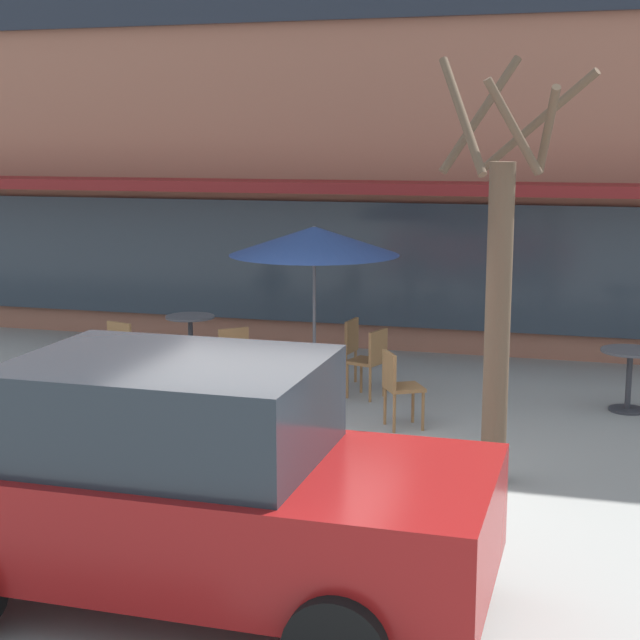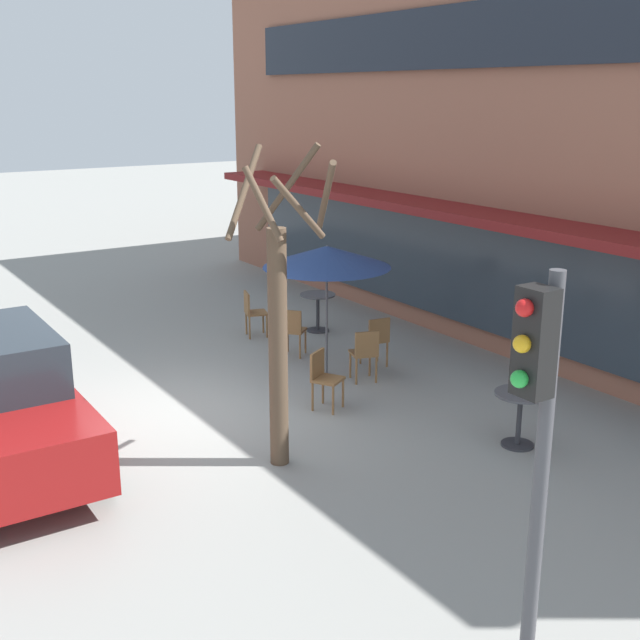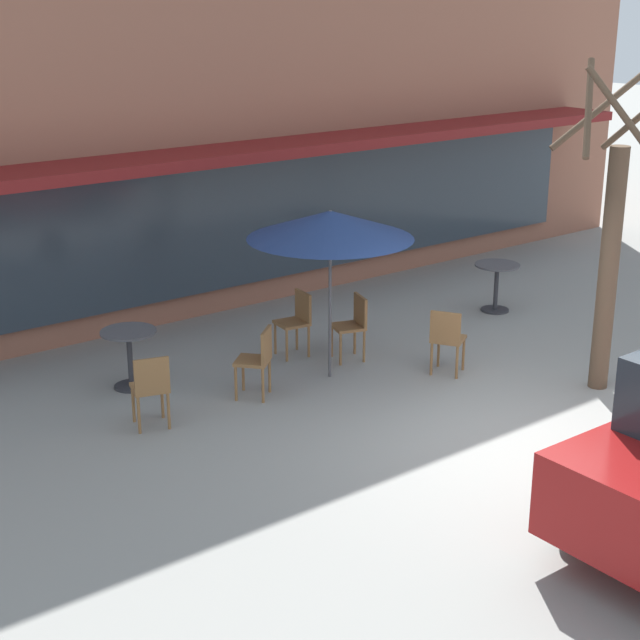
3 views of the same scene
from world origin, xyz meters
name	(u,v)px [view 3 (image 3 of 3)]	position (x,y,z in m)	size (l,w,h in m)	color
ground_plane	(508,443)	(0.00, 0.00, 0.00)	(80.00, 80.00, 0.00)	gray
building_facade	(89,48)	(0.00, 9.97, 3.85)	(19.27, 9.10, 7.70)	#935B47
cafe_table_near_wall	(129,349)	(-2.52, 4.05, 0.52)	(0.70, 0.70, 0.76)	#333338
cafe_table_streetside	(497,279)	(3.48, 3.38, 0.52)	(0.70, 0.70, 0.76)	#333338
patio_umbrella_green_folded	(330,225)	(-0.31, 2.79, 2.02)	(2.10, 2.10, 2.20)	#4C4C51
cafe_chair_0	(447,337)	(0.93, 1.91, 0.53)	(0.55, 0.55, 0.89)	olive
cafe_chair_1	(353,322)	(0.35, 3.11, 0.53)	(0.50, 0.50, 0.89)	olive
cafe_chair_2	(151,386)	(-2.91, 2.79, 0.53)	(0.50, 0.50, 0.89)	olive
cafe_chair_3	(297,318)	(-0.16, 3.72, 0.53)	(0.45, 0.45, 0.89)	olive
cafe_chair_4	(258,357)	(-1.42, 2.80, 0.53)	(0.56, 0.56, 0.89)	olive
street_tree	(610,243)	(2.17, 0.45, 1.87)	(1.46, 1.47, 4.03)	brown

